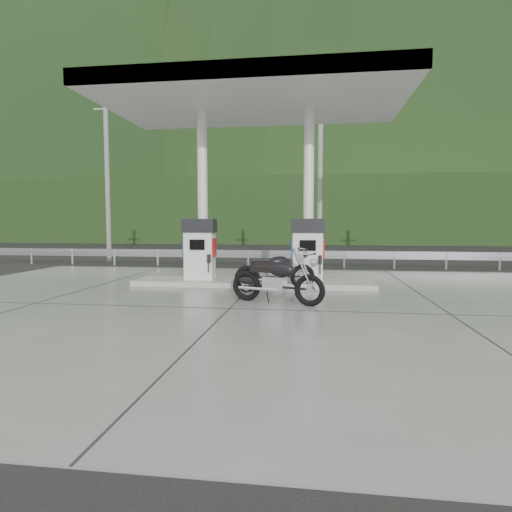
# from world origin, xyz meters

# --- Properties ---
(ground) EXTENTS (160.00, 160.00, 0.00)m
(ground) POSITION_xyz_m (0.00, 0.00, 0.00)
(ground) COLOR black
(ground) RESTS_ON ground
(forecourt_apron) EXTENTS (18.00, 14.00, 0.02)m
(forecourt_apron) POSITION_xyz_m (0.00, 0.00, 0.01)
(forecourt_apron) COLOR slate
(forecourt_apron) RESTS_ON ground
(pump_island) EXTENTS (7.00, 1.40, 0.15)m
(pump_island) POSITION_xyz_m (0.00, 2.50, 0.10)
(pump_island) COLOR #99968E
(pump_island) RESTS_ON forecourt_apron
(gas_pump_left) EXTENTS (0.95, 0.55, 1.80)m
(gas_pump_left) POSITION_xyz_m (-1.60, 2.50, 1.07)
(gas_pump_left) COLOR white
(gas_pump_left) RESTS_ON pump_island
(gas_pump_right) EXTENTS (0.95, 0.55, 1.80)m
(gas_pump_right) POSITION_xyz_m (1.60, 2.50, 1.07)
(gas_pump_right) COLOR white
(gas_pump_right) RESTS_ON pump_island
(canopy_column_left) EXTENTS (0.30, 0.30, 5.00)m
(canopy_column_left) POSITION_xyz_m (-1.60, 2.90, 2.67)
(canopy_column_left) COLOR white
(canopy_column_left) RESTS_ON pump_island
(canopy_column_right) EXTENTS (0.30, 0.30, 5.00)m
(canopy_column_right) POSITION_xyz_m (1.60, 2.90, 2.67)
(canopy_column_right) COLOR white
(canopy_column_right) RESTS_ON pump_island
(canopy_roof) EXTENTS (8.50, 5.00, 0.40)m
(canopy_roof) POSITION_xyz_m (0.00, 2.50, 5.37)
(canopy_roof) COLOR white
(canopy_roof) RESTS_ON canopy_column_left
(guardrail) EXTENTS (26.00, 0.16, 1.42)m
(guardrail) POSITION_xyz_m (0.00, 8.00, 0.71)
(guardrail) COLOR gray
(guardrail) RESTS_ON ground
(road) EXTENTS (60.00, 7.00, 0.01)m
(road) POSITION_xyz_m (0.00, 11.50, 0.00)
(road) COLOR black
(road) RESTS_ON ground
(utility_pole_a) EXTENTS (0.22, 0.22, 8.00)m
(utility_pole_a) POSITION_xyz_m (-8.00, 9.50, 4.00)
(utility_pole_a) COLOR gray
(utility_pole_a) RESTS_ON ground
(utility_pole_b) EXTENTS (0.22, 0.22, 8.00)m
(utility_pole_b) POSITION_xyz_m (2.00, 9.50, 4.00)
(utility_pole_b) COLOR gray
(utility_pole_b) RESTS_ON ground
(tree_band) EXTENTS (80.00, 6.00, 6.00)m
(tree_band) POSITION_xyz_m (0.00, 30.00, 3.00)
(tree_band) COLOR black
(tree_band) RESTS_ON ground
(forested_hills) EXTENTS (100.00, 40.00, 140.00)m
(forested_hills) POSITION_xyz_m (0.00, 60.00, 0.00)
(forested_hills) COLOR black
(forested_hills) RESTS_ON ground
(motorcycle_left) EXTENTS (2.23, 1.32, 1.01)m
(motorcycle_left) POSITION_xyz_m (0.95, -0.22, 0.52)
(motorcycle_left) COLOR black
(motorcycle_left) RESTS_ON forecourt_apron
(motorcycle_right) EXTENTS (2.21, 1.39, 1.00)m
(motorcycle_right) POSITION_xyz_m (0.74, 1.63, 0.52)
(motorcycle_right) COLOR black
(motorcycle_right) RESTS_ON forecourt_apron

